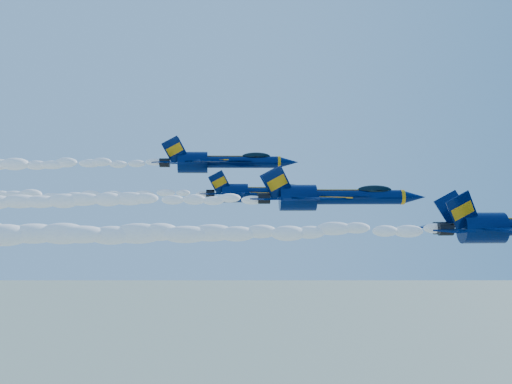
{
  "coord_description": "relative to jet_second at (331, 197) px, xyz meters",
  "views": [
    {
      "loc": [
        -9.82,
        -77.41,
        153.55
      ],
      "look_at": [
        -5.06,
        0.72,
        152.33
      ],
      "focal_mm": 45.0,
      "sensor_mm": 36.0,
      "label": 1
    }
  ],
  "objects": [
    {
      "name": "jet_second",
      "position": [
        0.0,
        0.0,
        0.0
      ],
      "size": [
        19.85,
        16.28,
        7.38
      ],
      "color": "#000F3A"
    },
    {
      "name": "jet_third",
      "position": [
        -7.75,
        10.82,
        0.34
      ],
      "size": [
        16.17,
        13.27,
        6.01
      ],
      "color": "#000F3A"
    },
    {
      "name": "smoke_trail_jet_third",
      "position": [
        -41.15,
        10.82,
        -0.15
      ],
      "size": [
        52.99,
        2.19,
        1.97
      ],
      "primitive_type": "ellipsoid",
      "color": "white"
    },
    {
      "name": "smoke_trail_jet_lead",
      "position": [
        -18.09,
        -12.17,
        -3.24
      ],
      "size": [
        52.99,
        2.71,
        2.44
      ],
      "primitive_type": "ellipsoid",
      "color": "white"
    },
    {
      "name": "jet_fourth",
      "position": [
        -12.84,
        17.3,
        4.62
      ],
      "size": [
        19.75,
        16.2,
        7.34
      ],
      "color": "#000F3A"
    },
    {
      "name": "smoke_trail_jet_second",
      "position": [
        -34.98,
        -0.0,
        -0.52
      ],
      "size": [
        52.99,
        2.69,
        2.42
      ],
      "primitive_type": "ellipsoid",
      "color": "white"
    }
  ]
}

